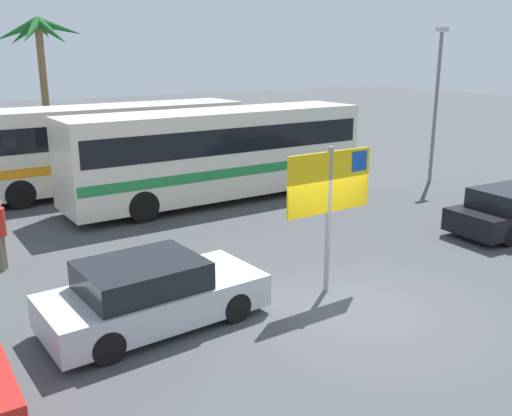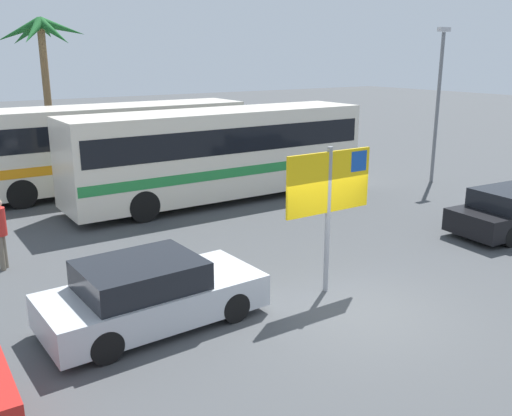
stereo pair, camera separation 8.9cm
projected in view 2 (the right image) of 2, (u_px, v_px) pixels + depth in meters
The scene contains 8 objects.
ground at pixel (358, 311), 11.30m from camera, with size 120.00×120.00×0.00m, color #424447.
bus_front_coach at pixel (220, 150), 19.56m from camera, with size 10.88×2.50×3.17m.
bus_rear_coach at pixel (106, 143), 21.10m from camera, with size 10.88×2.50×3.17m.
ferry_sign at pixel (331, 188), 11.71m from camera, with size 2.20×0.11×3.20m.
car_silver at pixel (150, 294), 10.61m from camera, with size 4.26×2.02×1.32m.
pedestrian_crossing_lot at pixel (0, 228), 13.26m from camera, with size 0.32×0.32×1.77m.
lamp_post_left_side at pixel (438, 99), 21.91m from camera, with size 0.56×0.20×6.03m.
palm_tree_seaside at pixel (42, 46), 24.16m from camera, with size 3.81×3.57×6.60m.
Camera 2 is at (-7.44, -7.46, 5.03)m, focal length 39.12 mm.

